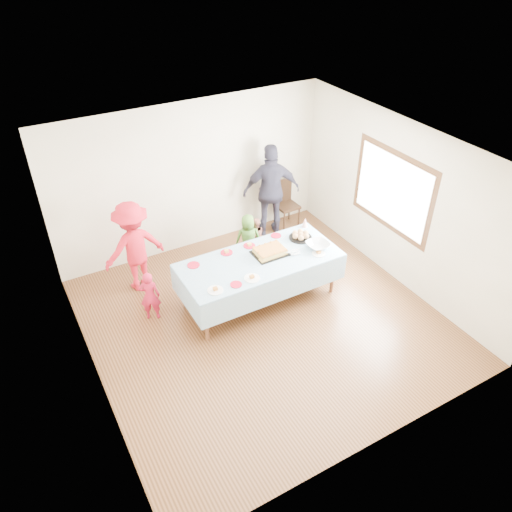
{
  "coord_description": "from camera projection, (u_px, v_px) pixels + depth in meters",
  "views": [
    {
      "loc": [
        -2.91,
        -4.93,
        5.21
      ],
      "look_at": [
        0.04,
        0.3,
        1.01
      ],
      "focal_mm": 35.0,
      "sensor_mm": 36.0,
      "label": 1
    }
  ],
  "objects": [
    {
      "name": "ground",
      "position": [
        263.0,
        320.0,
        7.67
      ],
      "size": [
        5.0,
        5.0,
        0.0
      ],
      "primitive_type": "plane",
      "color": "#452A13",
      "rests_on": "ground"
    },
    {
      "name": "room_walls",
      "position": [
        268.0,
        220.0,
        6.68
      ],
      "size": [
        5.04,
        5.04,
        2.72
      ],
      "color": "beige",
      "rests_on": "ground"
    },
    {
      "name": "party_table",
      "position": [
        260.0,
        262.0,
        7.68
      ],
      "size": [
        2.5,
        1.1,
        0.78
      ],
      "color": "brown",
      "rests_on": "ground"
    },
    {
      "name": "birthday_cake",
      "position": [
        270.0,
        251.0,
        7.74
      ],
      "size": [
        0.53,
        0.41,
        0.09
      ],
      "color": "black",
      "rests_on": "party_table"
    },
    {
      "name": "rolls_tray",
      "position": [
        301.0,
        236.0,
        8.11
      ],
      "size": [
        0.38,
        0.38,
        0.11
      ],
      "color": "black",
      "rests_on": "party_table"
    },
    {
      "name": "punch_bowl",
      "position": [
        318.0,
        245.0,
        7.88
      ],
      "size": [
        0.36,
        0.36,
        0.09
      ],
      "primitive_type": "imported",
      "color": "silver",
      "rests_on": "party_table"
    },
    {
      "name": "party_hat",
      "position": [
        305.0,
        222.0,
        8.38
      ],
      "size": [
        0.1,
        0.1,
        0.17
      ],
      "primitive_type": "cone",
      "color": "white",
      "rests_on": "party_table"
    },
    {
      "name": "fork_pile",
      "position": [
        294.0,
        253.0,
        7.73
      ],
      "size": [
        0.24,
        0.18,
        0.07
      ],
      "primitive_type": null,
      "color": "white",
      "rests_on": "party_table"
    },
    {
      "name": "plate_red_far_a",
      "position": [
        193.0,
        265.0,
        7.51
      ],
      "size": [
        0.19,
        0.19,
        0.01
      ],
      "primitive_type": "cylinder",
      "color": "red",
      "rests_on": "party_table"
    },
    {
      "name": "plate_red_far_b",
      "position": [
        227.0,
        253.0,
        7.78
      ],
      "size": [
        0.19,
        0.19,
        0.01
      ],
      "primitive_type": "cylinder",
      "color": "red",
      "rests_on": "party_table"
    },
    {
      "name": "plate_red_far_c",
      "position": [
        249.0,
        246.0,
        7.94
      ],
      "size": [
        0.19,
        0.19,
        0.01
      ],
      "primitive_type": "cylinder",
      "color": "red",
      "rests_on": "party_table"
    },
    {
      "name": "plate_red_far_d",
      "position": [
        276.0,
        236.0,
        8.19
      ],
      "size": [
        0.17,
        0.17,
        0.01
      ],
      "primitive_type": "cylinder",
      "color": "red",
      "rests_on": "party_table"
    },
    {
      "name": "plate_red_near",
      "position": [
        236.0,
        284.0,
        7.13
      ],
      "size": [
        0.17,
        0.17,
        0.01
      ],
      "primitive_type": "cylinder",
      "color": "red",
      "rests_on": "party_table"
    },
    {
      "name": "plate_white_left",
      "position": [
        215.0,
        290.0,
        7.02
      ],
      "size": [
        0.23,
        0.23,
        0.01
      ],
      "primitive_type": "cylinder",
      "color": "white",
      "rests_on": "party_table"
    },
    {
      "name": "plate_white_mid",
      "position": [
        252.0,
        278.0,
        7.25
      ],
      "size": [
        0.24,
        0.24,
        0.01
      ],
      "primitive_type": "cylinder",
      "color": "white",
      "rests_on": "party_table"
    },
    {
      "name": "plate_white_right",
      "position": [
        319.0,
        253.0,
        7.76
      ],
      "size": [
        0.21,
        0.21,
        0.01
      ],
      "primitive_type": "cylinder",
      "color": "white",
      "rests_on": "party_table"
    },
    {
      "name": "dining_chair",
      "position": [
        285.0,
        200.0,
        9.72
      ],
      "size": [
        0.41,
        0.41,
        0.93
      ],
      "rotation": [
        0.0,
        0.0,
        0.02
      ],
      "color": "black",
      "rests_on": "ground"
    },
    {
      "name": "toddler_left",
      "position": [
        150.0,
        296.0,
        7.48
      ],
      "size": [
        0.37,
        0.31,
        0.85
      ],
      "primitive_type": "imported",
      "rotation": [
        0.0,
        0.0,
        2.71
      ],
      "color": "#B91736",
      "rests_on": "ground"
    },
    {
      "name": "toddler_mid",
      "position": [
        248.0,
        239.0,
        8.69
      ],
      "size": [
        0.53,
        0.43,
        0.93
      ],
      "primitive_type": "imported",
      "rotation": [
        0.0,
        0.0,
        2.82
      ],
      "color": "#3F7125",
      "rests_on": "ground"
    },
    {
      "name": "toddler_right",
      "position": [
        255.0,
        237.0,
        8.91
      ],
      "size": [
        0.4,
        0.33,
        0.75
      ],
      "primitive_type": "imported",
      "rotation": [
        0.0,
        0.0,
        3.02
      ],
      "color": "#B66854",
      "rests_on": "ground"
    },
    {
      "name": "adult_left",
      "position": [
        134.0,
        247.0,
        7.93
      ],
      "size": [
        1.06,
        0.68,
        1.56
      ],
      "primitive_type": "imported",
      "rotation": [
        0.0,
        0.0,
        3.24
      ],
      "color": "red",
      "rests_on": "ground"
    },
    {
      "name": "adult_right",
      "position": [
        271.0,
        191.0,
        9.23
      ],
      "size": [
        1.14,
        0.76,
        1.81
      ],
      "primitive_type": "imported",
      "rotation": [
        0.0,
        0.0,
        2.82
      ],
      "color": "#2E2C3D",
      "rests_on": "ground"
    }
  ]
}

